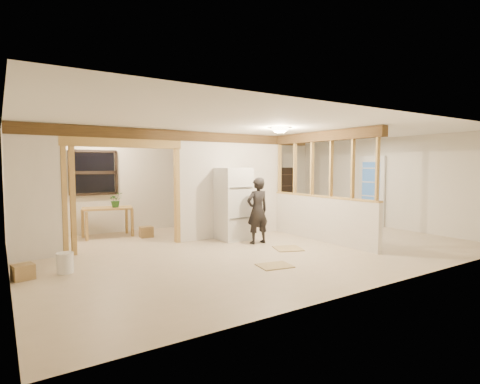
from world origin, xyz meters
TOP-DOWN VIEW (x-y plane):
  - floor at (0.00, 0.00)m, footprint 9.00×6.50m
  - ceiling at (0.00, 0.00)m, footprint 9.00×6.50m
  - wall_back at (0.00, 3.25)m, footprint 9.00×0.01m
  - wall_front at (0.00, -3.25)m, footprint 9.00×0.01m
  - wall_left at (-4.50, 0.00)m, footprint 0.01×6.50m
  - wall_right at (4.50, 0.00)m, footprint 0.01×6.50m
  - partition_left_stub at (-4.05, 1.20)m, footprint 0.90×0.12m
  - partition_center at (0.20, 1.20)m, footprint 2.80×0.12m
  - doorway_frame at (-2.40, 1.20)m, footprint 2.46×0.14m
  - header_beam_back at (-1.00, 1.20)m, footprint 7.00×0.18m
  - header_beam_right at (1.60, -0.40)m, footprint 0.18×3.30m
  - pony_wall at (1.60, -0.40)m, footprint 0.12×3.20m
  - stud_partition at (1.60, -0.40)m, footprint 0.14×3.20m
  - window_back at (-2.60, 3.17)m, footprint 1.12×0.10m
  - french_door at (4.42, 0.40)m, footprint 0.12×0.86m
  - ceiling_dome_main at (0.30, -0.50)m, footprint 0.36×0.36m
  - ceiling_dome_util at (-2.50, 2.30)m, footprint 0.32×0.32m
  - hanging_bulb at (-2.00, 1.60)m, footprint 0.07×0.07m
  - refrigerator at (-0.02, 0.81)m, footprint 0.69×0.67m
  - woman at (0.19, 0.12)m, footprint 0.55×0.37m
  - work_table at (-2.40, 2.71)m, footprint 1.24×0.80m
  - potted_plant at (-2.22, 2.62)m, footprint 0.36×0.32m
  - shop_vac at (-4.20, 2.07)m, footprint 0.44×0.44m
  - bookshelf at (3.23, 3.04)m, footprint 0.83×0.28m
  - bucket at (-3.74, -0.07)m, footprint 0.29×0.29m
  - box_util_a at (-1.63, 2.17)m, footprint 0.31×0.27m
  - box_util_b at (-3.74, 1.55)m, footprint 0.37×0.37m
  - box_front at (-4.33, -0.10)m, footprint 0.34×0.30m
  - floor_panel_near at (0.39, -0.68)m, footprint 0.69×0.69m
  - floor_panel_far at (-0.67, -1.58)m, footprint 0.63×0.54m

SIDE VIEW (x-z plane):
  - floor at x=0.00m, z-range -0.01..0.00m
  - floor_panel_far at x=-0.67m, z-range 0.00..0.02m
  - floor_panel_near at x=0.39m, z-range 0.00..0.02m
  - box_front at x=-4.33m, z-range 0.00..0.23m
  - box_util_a at x=-1.63m, z-range 0.00..0.26m
  - box_util_b at x=-3.74m, z-range 0.00..0.27m
  - bucket at x=-3.74m, z-range 0.00..0.33m
  - shop_vac at x=-4.20m, z-range 0.00..0.57m
  - work_table at x=-2.40m, z-range 0.00..0.72m
  - pony_wall at x=1.60m, z-range 0.00..1.00m
  - woman at x=0.19m, z-range 0.00..1.46m
  - bookshelf at x=3.23m, z-range 0.00..1.66m
  - refrigerator at x=-0.02m, z-range 0.00..1.67m
  - potted_plant at x=-2.22m, z-range 0.72..1.08m
  - french_door at x=4.42m, z-range 0.00..2.00m
  - doorway_frame at x=-2.40m, z-range 0.00..2.20m
  - wall_back at x=0.00m, z-range 0.00..2.50m
  - wall_front at x=0.00m, z-range 0.00..2.50m
  - wall_left at x=-4.50m, z-range 0.00..2.50m
  - wall_right at x=4.50m, z-range 0.00..2.50m
  - partition_left_stub at x=-4.05m, z-range 0.00..2.50m
  - partition_center at x=0.20m, z-range 0.00..2.50m
  - window_back at x=-2.60m, z-range 1.00..2.10m
  - stud_partition at x=1.60m, z-range 1.00..2.32m
  - hanging_bulb at x=-2.00m, z-range 2.15..2.22m
  - header_beam_back at x=-1.00m, z-range 2.27..2.49m
  - header_beam_right at x=1.60m, z-range 2.27..2.49m
  - ceiling_dome_main at x=0.30m, z-range 2.40..2.56m
  - ceiling_dome_util at x=-2.50m, z-range 2.41..2.55m
  - ceiling at x=0.00m, z-range 2.50..2.50m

